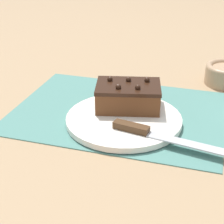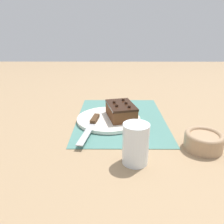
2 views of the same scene
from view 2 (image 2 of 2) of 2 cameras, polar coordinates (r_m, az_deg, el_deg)
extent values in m
plane|color=#9E7F5B|center=(0.86, 2.26, -1.81)|extent=(3.00, 3.00, 0.00)
cube|color=slate|center=(0.86, 2.26, -1.69)|extent=(0.46, 0.34, 0.00)
cylinder|color=white|center=(0.84, -0.89, -1.84)|extent=(0.24, 0.24, 0.01)
cube|color=brown|center=(0.83, 2.28, 0.07)|extent=(0.15, 0.12, 0.05)
cube|color=black|center=(0.82, 2.31, 1.81)|extent=(0.16, 0.12, 0.01)
sphere|color=black|center=(0.86, 2.94, 3.27)|extent=(0.01, 0.01, 0.01)
sphere|color=black|center=(0.83, 0.57, 2.65)|extent=(0.01, 0.01, 0.01)
sphere|color=black|center=(0.82, 3.70, 2.41)|extent=(0.01, 0.01, 0.01)
sphere|color=black|center=(0.80, 1.26, 1.73)|extent=(0.01, 0.01, 0.01)
sphere|color=black|center=(0.79, 4.54, 1.47)|extent=(0.01, 0.01, 0.01)
cube|color=#472D19|center=(0.81, -4.50, -1.78)|extent=(0.07, 0.03, 0.01)
cube|color=#B7BABF|center=(0.71, -6.71, -5.69)|extent=(0.15, 0.05, 0.00)
cylinder|color=white|center=(0.58, 6.18, -8.25)|extent=(0.07, 0.07, 0.11)
cylinder|color=tan|center=(0.71, 22.75, -7.24)|extent=(0.11, 0.11, 0.04)
torus|color=tan|center=(0.70, 23.01, -5.64)|extent=(0.11, 0.11, 0.02)
camera|label=1|loc=(0.91, -51.48, 16.51)|focal=60.00mm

